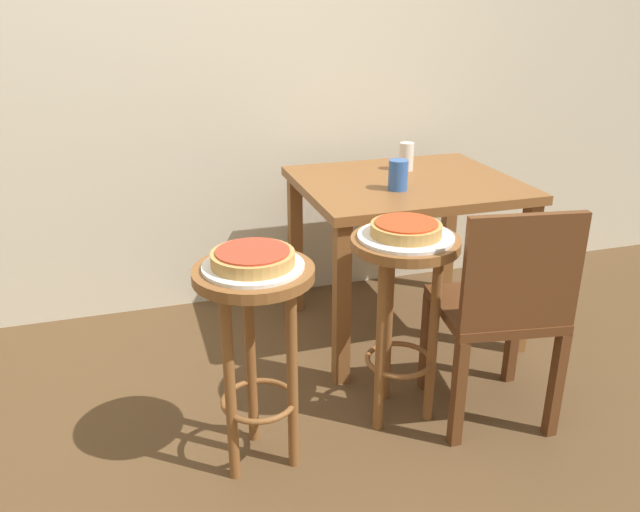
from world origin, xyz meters
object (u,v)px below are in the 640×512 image
at_px(pizza_middle, 406,229).
at_px(serving_plate_foreground, 253,266).
at_px(cup_near_edge, 398,175).
at_px(dining_table, 405,204).
at_px(stool_middle, 403,289).
at_px(stool_foreground, 256,324).
at_px(serving_plate_middle, 406,237).
at_px(wooden_chair, 502,308).
at_px(cup_far_edge, 406,156).
at_px(pizza_foreground, 253,258).

bearing_deg(pizza_middle, serving_plate_foreground, -169.74).
height_order(serving_plate_foreground, cup_near_edge, cup_near_edge).
bearing_deg(dining_table, stool_middle, -114.58).
relative_size(stool_foreground, dining_table, 0.77).
distance_m(serving_plate_middle, pizza_middle, 0.03).
bearing_deg(dining_table, wooden_chair, -87.40).
bearing_deg(stool_middle, serving_plate_foreground, -169.74).
relative_size(stool_middle, serving_plate_middle, 2.17).
distance_m(stool_middle, wooden_chair, 0.35).
xyz_separation_m(stool_foreground, serving_plate_middle, (0.55, 0.10, 0.20)).
xyz_separation_m(stool_foreground, cup_far_edge, (0.90, 0.88, 0.27)).
distance_m(stool_middle, dining_table, 0.70).
height_order(stool_foreground, serving_plate_middle, serving_plate_middle).
relative_size(pizza_foreground, pizza_middle, 1.05).
distance_m(pizza_foreground, pizza_middle, 0.56).
height_order(pizza_foreground, pizza_middle, same).
bearing_deg(wooden_chair, stool_foreground, 177.69).
bearing_deg(dining_table, pizza_middle, -114.58).
height_order(stool_middle, wooden_chair, wooden_chair).
bearing_deg(pizza_foreground, wooden_chair, -2.31).
height_order(pizza_foreground, wooden_chair, wooden_chair).
distance_m(stool_middle, cup_far_edge, 0.90).
bearing_deg(dining_table, cup_near_edge, -128.26).
distance_m(stool_foreground, serving_plate_foreground, 0.20).
bearing_deg(pizza_foreground, cup_near_edge, 39.21).
bearing_deg(stool_middle, pizza_middle, 90.00).
distance_m(pizza_middle, cup_far_edge, 0.86).
xyz_separation_m(stool_foreground, dining_table, (0.83, 0.73, 0.09)).
bearing_deg(pizza_foreground, dining_table, 41.01).
relative_size(stool_middle, dining_table, 0.77).
bearing_deg(cup_far_edge, pizza_middle, -114.20).
relative_size(dining_table, cup_far_edge, 7.34).
relative_size(serving_plate_middle, pizza_middle, 1.36).
xyz_separation_m(pizza_foreground, cup_near_edge, (0.74, 0.60, 0.04)).
xyz_separation_m(serving_plate_foreground, serving_plate_middle, (0.55, 0.10, 0.00)).
bearing_deg(serving_plate_middle, pizza_foreground, -169.74).
distance_m(stool_foreground, dining_table, 1.11).
xyz_separation_m(stool_middle, cup_far_edge, (0.35, 0.79, 0.27)).
bearing_deg(stool_middle, serving_plate_middle, 90.00).
distance_m(serving_plate_foreground, pizza_middle, 0.56).
xyz_separation_m(pizza_foreground, cup_far_edge, (0.90, 0.88, 0.04)).
bearing_deg(stool_middle, cup_far_edge, 65.80).
bearing_deg(cup_far_edge, dining_table, -112.68).
xyz_separation_m(serving_plate_foreground, cup_near_edge, (0.74, 0.60, 0.07)).
bearing_deg(stool_middle, wooden_chair, -22.68).
relative_size(serving_plate_foreground, stool_middle, 0.44).
height_order(dining_table, wooden_chair, wooden_chair).
relative_size(serving_plate_foreground, pizza_middle, 1.29).
height_order(serving_plate_middle, cup_near_edge, cup_near_edge).
bearing_deg(wooden_chair, cup_near_edge, 101.92).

